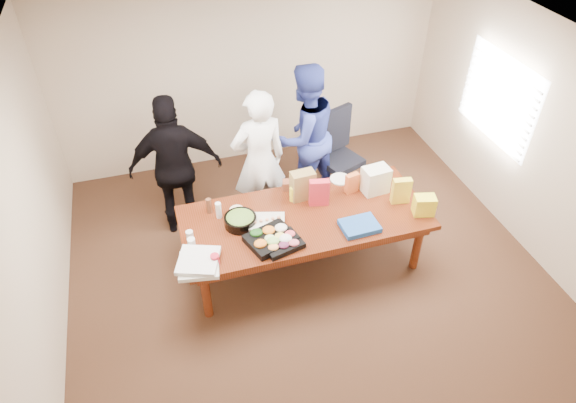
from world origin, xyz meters
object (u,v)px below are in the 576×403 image
object	(u,v)px
person_center	(259,161)
salad_bowl	(240,221)
sheet_cake	(267,223)
conference_table	(304,240)
office_chair	(340,157)
person_right	(304,136)

from	to	relation	value
person_center	salad_bowl	bearing A→B (deg)	56.08
person_center	sheet_cake	size ratio (longest dim) A/B	4.93
conference_table	sheet_cake	bearing A→B (deg)	-176.66
office_chair	sheet_cake	xyz separation A→B (m)	(-1.36, -1.22, 0.20)
conference_table	office_chair	bearing A→B (deg)	52.84
conference_table	salad_bowl	xyz separation A→B (m)	(-0.73, 0.06, 0.43)
office_chair	person_right	xyz separation A→B (m)	(-0.50, 0.07, 0.40)
conference_table	office_chair	size ratio (longest dim) A/B	2.40
conference_table	person_right	bearing A→B (deg)	72.30
office_chair	salad_bowl	distance (m)	2.00
person_center	sheet_cake	xyz separation A→B (m)	(-0.15, -0.93, -0.17)
person_center	office_chair	bearing A→B (deg)	-173.25
conference_table	sheet_cake	size ratio (longest dim) A/B	7.22
office_chair	person_right	bearing A→B (deg)	150.87
person_right	salad_bowl	bearing A→B (deg)	27.58
conference_table	office_chair	distance (m)	1.51
person_center	person_right	size ratio (longest dim) A/B	0.97
office_chair	person_center	bearing A→B (deg)	171.93
person_right	sheet_cake	distance (m)	1.56
office_chair	person_right	world-z (taller)	person_right
conference_table	salad_bowl	distance (m)	0.85
office_chair	sheet_cake	world-z (taller)	office_chair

